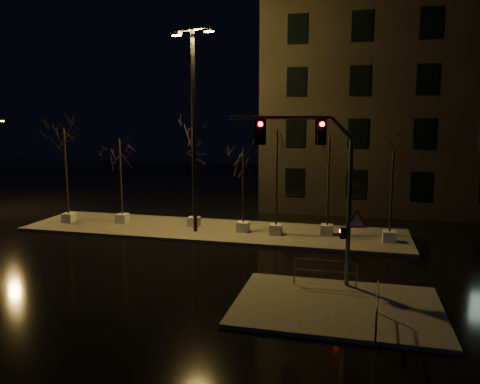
# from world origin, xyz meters

# --- Properties ---
(ground) EXTENTS (90.00, 90.00, 0.00)m
(ground) POSITION_xyz_m (0.00, 0.00, 0.00)
(ground) COLOR black
(ground) RESTS_ON ground
(median) EXTENTS (22.00, 5.00, 0.15)m
(median) POSITION_xyz_m (0.00, 6.00, 0.07)
(median) COLOR #474540
(median) RESTS_ON ground
(sidewalk_corner) EXTENTS (7.00, 5.00, 0.15)m
(sidewalk_corner) POSITION_xyz_m (7.50, -3.50, 0.07)
(sidewalk_corner) COLOR #474540
(sidewalk_corner) RESTS_ON ground
(building) EXTENTS (25.00, 12.00, 15.00)m
(building) POSITION_xyz_m (14.00, 18.00, 7.50)
(building) COLOR black
(building) RESTS_ON ground
(tree_0) EXTENTS (1.80, 1.80, 5.89)m
(tree_0) POSITION_xyz_m (-9.07, 5.61, 4.62)
(tree_0) COLOR beige
(tree_0) RESTS_ON median
(tree_1) EXTENTS (1.80, 1.80, 5.24)m
(tree_1) POSITION_xyz_m (-5.78, 6.23, 4.12)
(tree_1) COLOR beige
(tree_1) RESTS_ON median
(tree_2) EXTENTS (1.80, 1.80, 5.95)m
(tree_2) POSITION_xyz_m (-1.23, 6.42, 4.66)
(tree_2) COLOR beige
(tree_2) RESTS_ON median
(tree_3) EXTENTS (1.80, 1.80, 4.87)m
(tree_3) POSITION_xyz_m (1.91, 5.85, 3.85)
(tree_3) COLOR beige
(tree_3) RESTS_ON median
(tree_4) EXTENTS (1.80, 1.80, 5.91)m
(tree_4) POSITION_xyz_m (3.81, 5.66, 4.64)
(tree_4) COLOR beige
(tree_4) RESTS_ON median
(tree_5) EXTENTS (1.80, 1.80, 5.61)m
(tree_5) POSITION_xyz_m (6.53, 6.30, 4.40)
(tree_5) COLOR beige
(tree_5) RESTS_ON median
(tree_6) EXTENTS (1.80, 1.80, 4.83)m
(tree_6) POSITION_xyz_m (9.76, 5.55, 3.82)
(tree_6) COLOR beige
(tree_6) RESTS_ON median
(traffic_signal_mast) EXTENTS (5.14, 1.25, 6.41)m
(traffic_signal_mast) POSITION_xyz_m (6.75, -1.75, 4.36)
(traffic_signal_mast) COLOR slate
(traffic_signal_mast) RESTS_ON sidewalk_corner
(streetlight_main) EXTENTS (2.70, 1.16, 11.02)m
(streetlight_main) POSITION_xyz_m (-0.75, 5.31, 6.51)
(streetlight_main) COLOR black
(streetlight_main) RESTS_ON median
(guard_rail_a) EXTENTS (2.40, 0.06, 1.03)m
(guard_rail_a) POSITION_xyz_m (6.96, -1.80, 0.82)
(guard_rail_a) COLOR slate
(guard_rail_a) RESTS_ON sidewalk_corner
(guard_rail_b) EXTENTS (0.18, 2.33, 1.10)m
(guard_rail_b) POSITION_xyz_m (8.73, -5.05, 0.86)
(guard_rail_b) COLOR slate
(guard_rail_b) RESTS_ON sidewalk_corner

